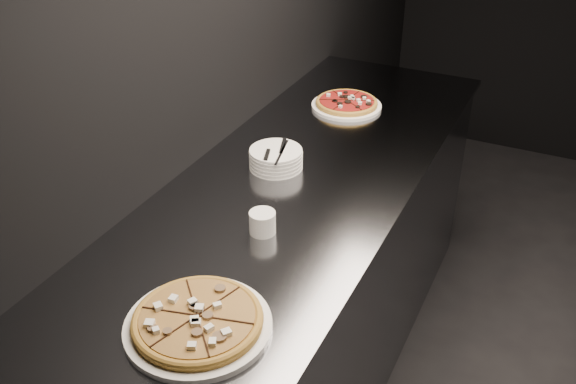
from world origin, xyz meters
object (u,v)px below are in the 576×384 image
at_px(ramekin, 262,222).
at_px(pizza_tomato, 347,103).
at_px(pizza_mushroom, 198,322).
at_px(counter, 289,297).
at_px(plate_stack, 276,159).
at_px(cutlery, 276,151).

bearing_deg(ramekin, pizza_tomato, 96.48).
bearing_deg(pizza_mushroom, counter, 97.45).
bearing_deg(pizza_tomato, plate_stack, -93.39).
bearing_deg(ramekin, pizza_mushroom, -83.40).
distance_m(plate_stack, cutlery, 0.04).
bearing_deg(plate_stack, pizza_tomato, 86.61).
xyz_separation_m(counter, pizza_tomato, (-0.07, 0.68, 0.48)).
bearing_deg(plate_stack, pizza_mushroom, -76.45).
relative_size(cutlery, ramekin, 2.49).
bearing_deg(pizza_mushroom, ramekin, 96.60).
xyz_separation_m(pizza_tomato, ramekin, (0.11, -0.93, 0.02)).
height_order(pizza_tomato, ramekin, ramekin).
bearing_deg(counter, pizza_mushroom, -82.55).
xyz_separation_m(plate_stack, cutlery, (0.01, -0.01, 0.04)).
xyz_separation_m(pizza_mushroom, ramekin, (-0.05, 0.42, 0.01)).
bearing_deg(counter, pizza_tomato, 95.57).
distance_m(plate_stack, ramekin, 0.39).
bearing_deg(pizza_tomato, pizza_mushroom, -83.49).
bearing_deg(cutlery, pizza_tomato, 67.91).
relative_size(counter, ramekin, 31.60).
relative_size(pizza_mushroom, ramekin, 4.90).
xyz_separation_m(counter, pizza_mushroom, (0.09, -0.68, 0.48)).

